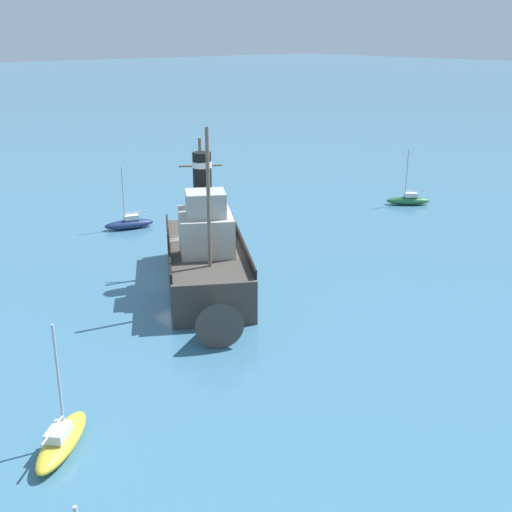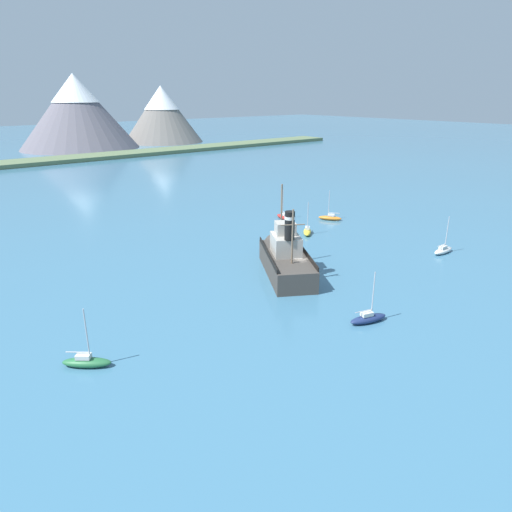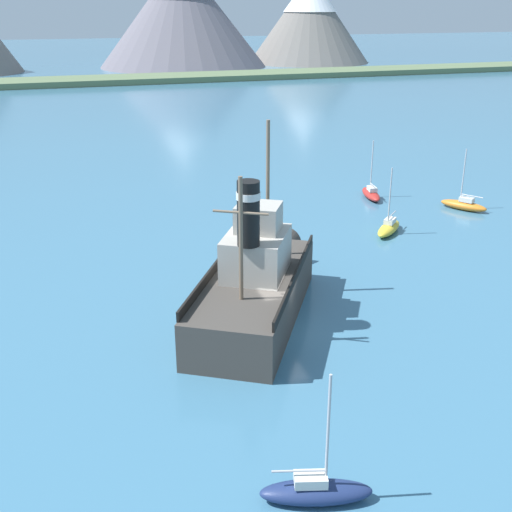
# 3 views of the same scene
# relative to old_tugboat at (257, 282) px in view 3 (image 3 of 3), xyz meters

# --- Properties ---
(ground_plane) EXTENTS (600.00, 600.00, 0.00)m
(ground_plane) POSITION_rel_old_tugboat_xyz_m (0.56, -2.14, -1.83)
(ground_plane) COLOR teal
(mountain_ridge) EXTENTS (162.03, 43.16, 26.67)m
(mountain_ridge) POSITION_rel_old_tugboat_xyz_m (9.04, 143.70, 10.77)
(mountain_ridge) COLOR #56545B
(mountain_ridge) RESTS_ON ground
(shoreline_strip) EXTENTS (240.00, 12.00, 1.20)m
(shoreline_strip) POSITION_rel_old_tugboat_xyz_m (0.56, 111.03, -1.23)
(shoreline_strip) COLOR #5B704C
(shoreline_strip) RESTS_ON ground
(old_tugboat) EXTENTS (10.33, 14.07, 9.90)m
(old_tugboat) POSITION_rel_old_tugboat_xyz_m (0.00, 0.00, 0.00)
(old_tugboat) COLOR #423D38
(old_tugboat) RESTS_ON ground
(sailboat_red) EXTENTS (1.83, 3.94, 4.90)m
(sailboat_red) POSITION_rel_old_tugboat_xyz_m (16.16, 17.70, -1.40)
(sailboat_red) COLOR #B22823
(sailboat_red) RESTS_ON ground
(sailboat_navy) EXTENTS (3.96, 2.11, 4.90)m
(sailboat_navy) POSITION_rel_old_tugboat_xyz_m (-2.52, -13.84, -1.40)
(sailboat_navy) COLOR navy
(sailboat_navy) RESTS_ON ground
(sailboat_yellow) EXTENTS (3.51, 3.42, 4.90)m
(sailboat_yellow) POSITION_rel_old_tugboat_xyz_m (13.16, 9.30, -1.40)
(sailboat_yellow) COLOR gold
(sailboat_yellow) RESTS_ON ground
(sailboat_orange) EXTENTS (2.97, 3.80, 4.90)m
(sailboat_orange) POSITION_rel_old_tugboat_xyz_m (21.73, 12.44, -1.40)
(sailboat_orange) COLOR orange
(sailboat_orange) RESTS_ON ground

